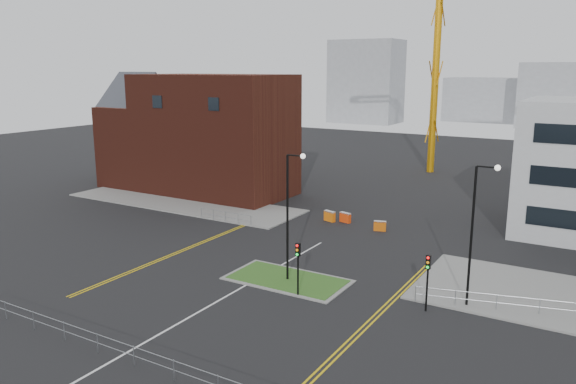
% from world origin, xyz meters
% --- Properties ---
extents(ground, '(200.00, 200.00, 0.00)m').
position_xyz_m(ground, '(0.00, 0.00, 0.00)').
color(ground, black).
rests_on(ground, ground).
extents(pavement_left, '(28.00, 8.00, 0.12)m').
position_xyz_m(pavement_left, '(-20.00, 22.00, 0.06)').
color(pavement_left, slate).
rests_on(pavement_left, ground).
extents(island_kerb, '(8.60, 4.60, 0.08)m').
position_xyz_m(island_kerb, '(2.00, 8.00, 0.04)').
color(island_kerb, slate).
rests_on(island_kerb, ground).
extents(grass_island, '(8.00, 4.00, 0.12)m').
position_xyz_m(grass_island, '(2.00, 8.00, 0.06)').
color(grass_island, '#29541C').
rests_on(grass_island, ground).
extents(brick_building, '(24.20, 10.07, 14.24)m').
position_xyz_m(brick_building, '(-22.97, 28.00, 6.85)').
color(brick_building, '#4A1B12').
rests_on(brick_building, ground).
extents(streetlamp_island, '(1.46, 0.36, 9.18)m').
position_xyz_m(streetlamp_island, '(2.22, 8.00, 5.41)').
color(streetlamp_island, black).
rests_on(streetlamp_island, ground).
extents(streetlamp_right_near, '(1.46, 0.36, 9.18)m').
position_xyz_m(streetlamp_right_near, '(14.22, 10.00, 5.41)').
color(streetlamp_right_near, black).
rests_on(streetlamp_right_near, ground).
extents(traffic_light_island, '(0.28, 0.33, 3.65)m').
position_xyz_m(traffic_light_island, '(4.00, 5.98, 2.57)').
color(traffic_light_island, black).
rests_on(traffic_light_island, ground).
extents(traffic_light_right, '(0.28, 0.33, 3.65)m').
position_xyz_m(traffic_light_right, '(12.00, 7.98, 2.57)').
color(traffic_light_right, black).
rests_on(traffic_light_right, ground).
extents(railing_front, '(24.05, 0.05, 1.10)m').
position_xyz_m(railing_front, '(0.00, -6.00, 0.78)').
color(railing_front, gray).
rests_on(railing_front, ground).
extents(railing_left, '(6.05, 0.05, 1.10)m').
position_xyz_m(railing_left, '(-11.00, 18.00, 0.74)').
color(railing_left, gray).
rests_on(railing_left, ground).
extents(centre_line, '(0.15, 30.00, 0.01)m').
position_xyz_m(centre_line, '(0.00, 2.00, 0.01)').
color(centre_line, silver).
rests_on(centre_line, ground).
extents(yellow_left_a, '(0.12, 24.00, 0.01)m').
position_xyz_m(yellow_left_a, '(-9.00, 10.00, 0.01)').
color(yellow_left_a, gold).
rests_on(yellow_left_a, ground).
extents(yellow_left_b, '(0.12, 24.00, 0.01)m').
position_xyz_m(yellow_left_b, '(-8.70, 10.00, 0.01)').
color(yellow_left_b, gold).
rests_on(yellow_left_b, ground).
extents(yellow_right_a, '(0.12, 20.00, 0.01)m').
position_xyz_m(yellow_right_a, '(9.50, 6.00, 0.01)').
color(yellow_right_a, gold).
rests_on(yellow_right_a, ground).
extents(yellow_right_b, '(0.12, 20.00, 0.01)m').
position_xyz_m(yellow_right_b, '(9.80, 6.00, 0.01)').
color(yellow_right_b, gold).
rests_on(yellow_right_b, ground).
extents(skyline_a, '(18.00, 12.00, 22.00)m').
position_xyz_m(skyline_a, '(-40.00, 120.00, 11.00)').
color(skyline_a, gray).
rests_on(skyline_a, ground).
extents(skyline_b, '(24.00, 12.00, 16.00)m').
position_xyz_m(skyline_b, '(10.00, 130.00, 8.00)').
color(skyline_b, gray).
rests_on(skyline_b, ground).
extents(skyline_d, '(30.00, 12.00, 12.00)m').
position_xyz_m(skyline_d, '(-8.00, 140.00, 6.00)').
color(skyline_d, gray).
rests_on(skyline_d, ground).
extents(barrier_left, '(1.29, 0.77, 1.03)m').
position_xyz_m(barrier_left, '(-2.49, 23.59, 0.56)').
color(barrier_left, orange).
rests_on(barrier_left, ground).
extents(barrier_mid, '(1.17, 0.67, 0.94)m').
position_xyz_m(barrier_mid, '(3.00, 22.98, 0.51)').
color(barrier_mid, '#CB570B').
rests_on(barrier_mid, ground).
extents(barrier_right, '(1.22, 0.68, 0.97)m').
position_xyz_m(barrier_right, '(-1.00, 24.00, 0.53)').
color(barrier_right, '#E43C0C').
rests_on(barrier_right, ground).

